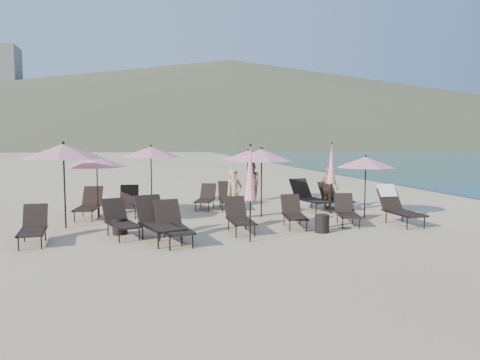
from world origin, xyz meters
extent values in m
plane|color=#D6BA8C|center=(0.00, 0.00, 0.00)|extent=(800.00, 800.00, 0.00)
cone|color=brown|center=(60.00, 300.00, 27.50)|extent=(690.00, 690.00, 55.00)
cone|color=brown|center=(190.00, 330.00, 16.00)|extent=(280.00, 280.00, 32.00)
cube|color=beige|center=(-45.00, 310.00, 19.00)|extent=(18.00, 16.00, 38.00)
cube|color=black|center=(-6.04, -0.25, 0.32)|extent=(0.65, 1.14, 0.05)
cube|color=black|center=(-6.10, 0.48, 0.59)|extent=(0.60, 0.46, 0.56)
cylinder|color=black|center=(-6.24, -0.73, 0.16)|extent=(0.03, 0.03, 0.31)
cylinder|color=black|center=(-6.31, 0.21, 0.16)|extent=(0.03, 0.03, 0.31)
cylinder|color=black|center=(-5.77, -0.69, 0.16)|extent=(0.03, 0.03, 0.31)
cylinder|color=black|center=(-5.84, 0.25, 0.16)|extent=(0.03, 0.03, 0.31)
cube|color=black|center=(-6.32, -0.23, 0.33)|extent=(0.14, 1.23, 0.04)
cube|color=black|center=(-5.77, -0.19, 0.33)|extent=(0.14, 1.23, 0.04)
cube|color=black|center=(-3.98, 0.12, 0.33)|extent=(0.92, 1.27, 0.05)
cube|color=black|center=(-4.22, 0.85, 0.62)|extent=(0.70, 0.60, 0.59)
cylinder|color=black|center=(-4.07, -0.41, 0.16)|extent=(0.03, 0.03, 0.32)
cylinder|color=black|center=(-4.37, 0.52, 0.16)|extent=(0.03, 0.03, 0.32)
cylinder|color=black|center=(-3.60, -0.26, 0.16)|extent=(0.03, 0.03, 0.32)
cylinder|color=black|center=(-3.90, 0.67, 0.16)|extent=(0.03, 0.03, 0.32)
cube|color=black|center=(-4.27, 0.07, 0.34)|extent=(0.44, 1.24, 0.04)
cube|color=black|center=(-3.72, 0.25, 0.34)|extent=(0.44, 1.24, 0.04)
cube|color=black|center=(-2.76, -0.94, 0.35)|extent=(0.81, 1.30, 0.05)
cube|color=black|center=(-2.89, -0.13, 0.65)|extent=(0.69, 0.55, 0.63)
cylinder|color=black|center=(-2.94, -1.48, 0.17)|extent=(0.04, 0.04, 0.34)
cylinder|color=black|center=(-3.11, -0.45, 0.17)|extent=(0.04, 0.04, 0.34)
cylinder|color=black|center=(-2.42, -1.40, 0.17)|extent=(0.04, 0.04, 0.34)
cylinder|color=black|center=(-2.59, -0.37, 0.17)|extent=(0.04, 0.04, 0.34)
cube|color=black|center=(-3.07, -0.94, 0.36)|extent=(0.25, 1.36, 0.04)
cube|color=black|center=(-2.47, -0.84, 0.36)|extent=(0.25, 1.36, 0.04)
cube|color=black|center=(0.68, 0.41, 0.31)|extent=(0.71, 1.14, 0.04)
cube|color=black|center=(0.78, 1.12, 0.58)|extent=(0.61, 0.48, 0.55)
cylinder|color=black|center=(0.38, 0.01, 0.15)|extent=(0.03, 0.03, 0.30)
cylinder|color=black|center=(0.52, 0.91, 0.15)|extent=(0.03, 0.03, 0.30)
cylinder|color=black|center=(0.84, -0.06, 0.15)|extent=(0.03, 0.03, 0.30)
cylinder|color=black|center=(0.98, 0.84, 0.15)|extent=(0.03, 0.03, 0.30)
cube|color=black|center=(0.42, 0.50, 0.32)|extent=(0.22, 1.20, 0.04)
cube|color=black|center=(0.95, 0.42, 0.32)|extent=(0.22, 1.20, 0.04)
cube|color=black|center=(2.26, 0.38, 0.31)|extent=(0.81, 1.17, 0.04)
cube|color=black|center=(2.45, 1.07, 0.57)|extent=(0.64, 0.53, 0.55)
cylinder|color=black|center=(1.92, 0.01, 0.15)|extent=(0.03, 0.03, 0.30)
cylinder|color=black|center=(2.16, 0.89, 0.15)|extent=(0.03, 0.03, 0.30)
cylinder|color=black|center=(2.37, -0.11, 0.15)|extent=(0.03, 0.03, 0.30)
cylinder|color=black|center=(2.61, 0.77, 0.15)|extent=(0.03, 0.03, 0.30)
cube|color=black|center=(2.02, 0.49, 0.32)|extent=(0.35, 1.17, 0.04)
cube|color=black|center=(2.53, 0.35, 0.32)|extent=(0.35, 1.17, 0.04)
cube|color=black|center=(3.84, 0.01, 0.36)|extent=(0.66, 1.25, 0.05)
cube|color=black|center=(3.83, 0.85, 0.67)|extent=(0.65, 0.48, 0.64)
cylinder|color=black|center=(3.58, -0.51, 0.18)|extent=(0.04, 0.04, 0.35)
cylinder|color=black|center=(3.57, 0.56, 0.18)|extent=(0.04, 0.04, 0.35)
cylinder|color=black|center=(4.12, -0.50, 0.18)|extent=(0.04, 0.04, 0.35)
cylinder|color=black|center=(4.11, 0.56, 0.18)|extent=(0.04, 0.04, 0.35)
cube|color=black|center=(3.53, 0.06, 0.37)|extent=(0.06, 1.40, 0.04)
cube|color=black|center=(4.15, 0.07, 0.37)|extent=(0.06, 1.40, 0.04)
cube|color=white|center=(3.83, 1.00, 0.91)|extent=(0.56, 0.30, 0.39)
cube|color=black|center=(-5.13, 3.15, 0.35)|extent=(0.77, 1.26, 0.05)
cube|color=black|center=(-5.02, 3.94, 0.64)|extent=(0.67, 0.53, 0.61)
cylinder|color=black|center=(-5.45, 2.70, 0.17)|extent=(0.04, 0.04, 0.34)
cylinder|color=black|center=(-5.31, 3.71, 0.17)|extent=(0.04, 0.04, 0.34)
cylinder|color=black|center=(-4.94, 2.63, 0.17)|extent=(0.04, 0.04, 0.34)
cylinder|color=black|center=(-4.80, 3.64, 0.17)|extent=(0.04, 0.04, 0.34)
cube|color=black|center=(-5.41, 3.24, 0.36)|extent=(0.22, 1.32, 0.04)
cube|color=black|center=(-4.83, 3.16, 0.36)|extent=(0.22, 1.32, 0.04)
cube|color=black|center=(-3.90, 3.46, 0.34)|extent=(0.68, 1.21, 0.05)
cube|color=black|center=(-3.86, 4.25, 0.63)|extent=(0.63, 0.48, 0.61)
cylinder|color=black|center=(-4.19, 2.98, 0.17)|extent=(0.04, 0.04, 0.33)
cylinder|color=black|center=(-4.13, 3.99, 0.17)|extent=(0.04, 0.04, 0.33)
cylinder|color=black|center=(-3.68, 2.95, 0.17)|extent=(0.04, 0.04, 0.33)
cylinder|color=black|center=(-3.62, 3.96, 0.17)|extent=(0.04, 0.04, 0.33)
cube|color=black|center=(-4.19, 3.52, 0.35)|extent=(0.12, 1.32, 0.04)
cube|color=black|center=(-3.61, 3.49, 0.35)|extent=(0.12, 1.32, 0.04)
cube|color=black|center=(-1.29, 4.36, 0.31)|extent=(0.88, 1.19, 0.04)
cube|color=black|center=(-1.05, 5.04, 0.57)|extent=(0.66, 0.57, 0.55)
cylinder|color=black|center=(-1.65, 4.02, 0.15)|extent=(0.03, 0.03, 0.30)
cylinder|color=black|center=(-1.35, 4.88, 0.15)|extent=(0.03, 0.03, 0.30)
cylinder|color=black|center=(-1.22, 3.86, 0.15)|extent=(0.03, 0.03, 0.30)
cylinder|color=black|center=(-0.91, 4.73, 0.15)|extent=(0.03, 0.03, 0.30)
cube|color=black|center=(-1.52, 4.49, 0.32)|extent=(0.43, 1.15, 0.04)
cube|color=black|center=(-1.02, 4.31, 0.32)|extent=(0.43, 1.15, 0.04)
cube|color=black|center=(-0.48, 4.09, 0.34)|extent=(0.73, 1.24, 0.05)
cube|color=black|center=(-0.39, 4.88, 0.63)|extent=(0.65, 0.51, 0.61)
cylinder|color=black|center=(-0.79, 3.64, 0.17)|extent=(0.04, 0.04, 0.33)
cylinder|color=black|center=(-0.68, 4.64, 0.17)|extent=(0.04, 0.04, 0.33)
cylinder|color=black|center=(-0.28, 3.58, 0.17)|extent=(0.04, 0.04, 0.33)
cylinder|color=black|center=(-0.17, 4.58, 0.17)|extent=(0.04, 0.04, 0.33)
cube|color=black|center=(-0.77, 4.18, 0.35)|extent=(0.19, 1.32, 0.04)
cube|color=black|center=(-0.18, 4.11, 0.35)|extent=(0.19, 1.32, 0.04)
cube|color=black|center=(2.30, 3.05, 0.39)|extent=(0.94, 1.44, 0.06)
cube|color=black|center=(2.12, 3.93, 0.72)|extent=(0.77, 0.63, 0.69)
cylinder|color=black|center=(2.12, 2.45, 0.19)|extent=(0.04, 0.04, 0.38)
cylinder|color=black|center=(1.90, 3.57, 0.19)|extent=(0.04, 0.04, 0.38)
cylinder|color=black|center=(2.69, 2.56, 0.19)|extent=(0.04, 0.04, 0.38)
cylinder|color=black|center=(2.46, 3.68, 0.19)|extent=(0.04, 0.04, 0.38)
cube|color=black|center=(1.96, 3.04, 0.40)|extent=(0.34, 1.48, 0.04)
cube|color=black|center=(2.61, 3.17, 0.40)|extent=(0.34, 1.48, 0.04)
cube|color=black|center=(3.29, 3.28, 0.33)|extent=(0.74, 1.21, 0.05)
cube|color=black|center=(3.19, 4.04, 0.61)|extent=(0.64, 0.51, 0.59)
cylinder|color=black|center=(3.11, 2.77, 0.16)|extent=(0.03, 0.03, 0.32)
cylinder|color=black|center=(2.98, 3.74, 0.16)|extent=(0.03, 0.03, 0.32)
cylinder|color=black|center=(3.60, 2.84, 0.16)|extent=(0.03, 0.03, 0.32)
cylinder|color=black|center=(3.47, 3.81, 0.16)|extent=(0.03, 0.03, 0.32)
cube|color=black|center=(3.00, 3.29, 0.34)|extent=(0.21, 1.28, 0.04)
cube|color=black|center=(3.57, 3.36, 0.34)|extent=(0.21, 1.28, 0.04)
cube|color=black|center=(-3.07, -0.64, 0.38)|extent=(1.03, 1.46, 0.05)
cube|color=black|center=(-3.32, 0.21, 0.71)|extent=(0.80, 0.67, 0.68)
cylinder|color=black|center=(-3.19, -1.25, 0.19)|extent=(0.04, 0.04, 0.37)
cylinder|color=black|center=(-3.51, -0.17, 0.19)|extent=(0.04, 0.04, 0.37)
cylinder|color=black|center=(-2.64, -1.09, 0.19)|extent=(0.04, 0.04, 0.37)
cylinder|color=black|center=(-2.96, 0.00, 0.19)|extent=(0.04, 0.04, 0.37)
cube|color=black|center=(-3.40, -0.69, 0.40)|extent=(0.47, 1.43, 0.04)
cube|color=black|center=(-2.77, -0.50, 0.40)|extent=(0.47, 1.43, 0.04)
cube|color=black|center=(-0.97, -0.02, 0.32)|extent=(0.58, 1.11, 0.05)
cube|color=black|center=(-0.97, 0.73, 0.60)|extent=(0.58, 0.42, 0.57)
cylinder|color=black|center=(-1.21, -0.48, 0.16)|extent=(0.03, 0.03, 0.32)
cylinder|color=black|center=(-1.21, 0.47, 0.16)|extent=(0.03, 0.03, 0.32)
cylinder|color=black|center=(-0.73, -0.48, 0.16)|extent=(0.03, 0.03, 0.32)
cylinder|color=black|center=(-0.73, 0.48, 0.16)|extent=(0.03, 0.03, 0.32)
cube|color=black|center=(-1.25, 0.03, 0.33)|extent=(0.04, 1.25, 0.04)
cube|color=black|center=(-0.69, 0.03, 0.33)|extent=(0.04, 1.25, 0.04)
cylinder|color=black|center=(-5.58, 1.82, 1.13)|extent=(0.05, 0.05, 2.25)
cone|color=pink|center=(-5.58, 1.82, 2.14)|extent=(2.25, 2.25, 0.41)
sphere|color=black|center=(-5.58, 1.82, 2.38)|extent=(0.09, 0.09, 0.09)
cylinder|color=black|center=(0.25, 2.42, 1.04)|extent=(0.04, 0.04, 2.08)
cone|color=pink|center=(0.25, 2.42, 1.98)|extent=(2.08, 2.08, 0.38)
sphere|color=black|center=(0.25, 2.42, 2.20)|extent=(0.08, 0.08, 0.08)
cylinder|color=black|center=(3.35, 1.48, 0.93)|extent=(0.04, 0.04, 1.85)
cone|color=pink|center=(3.35, 1.48, 1.76)|extent=(1.85, 1.85, 0.34)
sphere|color=black|center=(3.35, 1.48, 1.96)|extent=(0.07, 0.07, 0.07)
cylinder|color=black|center=(-3.08, 5.46, 1.06)|extent=(0.04, 0.04, 2.11)
cone|color=pink|center=(-3.08, 5.46, 2.01)|extent=(2.11, 2.11, 0.38)
sphere|color=black|center=(-3.08, 5.46, 2.23)|extent=(0.08, 0.08, 0.08)
cylinder|color=black|center=(0.65, 5.87, 0.97)|extent=(0.04, 0.04, 1.95)
cone|color=pink|center=(0.65, 5.87, 1.86)|extent=(1.95, 1.95, 0.35)
sphere|color=black|center=(0.65, 5.87, 2.06)|extent=(0.07, 0.07, 0.07)
cylinder|color=black|center=(-4.82, 3.44, 0.93)|extent=(0.04, 0.04, 1.86)
cone|color=pink|center=(-4.82, 3.44, 1.77)|extent=(1.86, 1.86, 0.34)
sphere|color=black|center=(-4.82, 3.44, 1.97)|extent=(0.07, 0.07, 0.07)
cylinder|color=black|center=(-0.97, -0.99, 0.51)|extent=(0.04, 0.04, 1.02)
cone|color=pink|center=(-0.97, -0.99, 1.67)|extent=(0.28, 0.28, 1.30)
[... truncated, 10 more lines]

